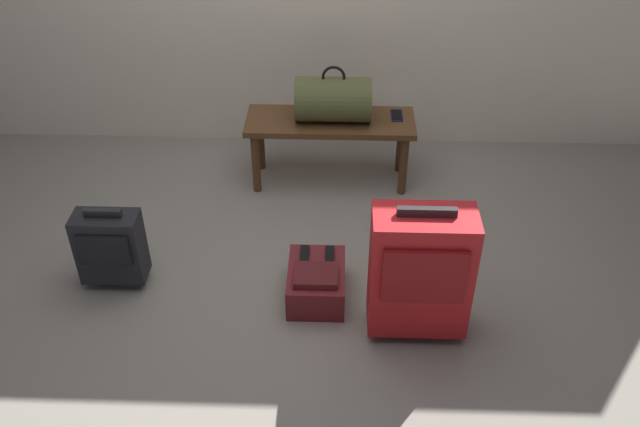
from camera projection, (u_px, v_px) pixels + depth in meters
The scene contains 8 objects.
ground_plane at pixel (286, 292), 3.41m from camera, with size 6.60×6.60×0.00m, color gray.
bench at pixel (330, 129), 4.03m from camera, with size 1.00×0.36×0.43m.
duffel_bag_olive at pixel (333, 99), 3.91m from camera, with size 0.44×0.26×0.34m.
cell_phone at pixel (397, 115), 4.02m from camera, with size 0.07×0.14×0.01m.
suitcase_upright_red at pixel (420, 271), 2.99m from camera, with size 0.45×0.26×0.70m.
suitcase_small_charcoal at pixel (110, 246), 3.32m from camera, with size 0.32×0.18×0.46m.
backpack_maroon at pixel (316, 281), 3.33m from camera, with size 0.28×0.38×0.21m.
backpack_green at pixel (419, 240), 3.60m from camera, with size 0.28×0.38×0.21m.
Camera 1 is at (0.26, -2.51, 2.33)m, focal length 37.91 mm.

